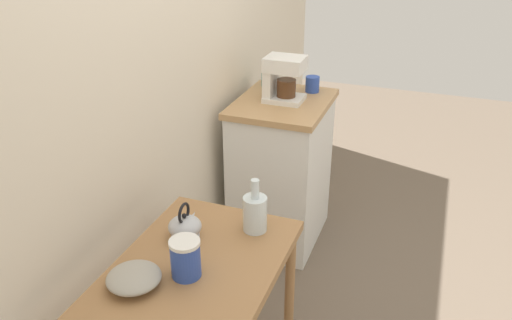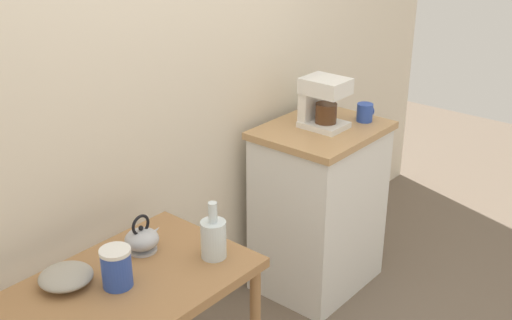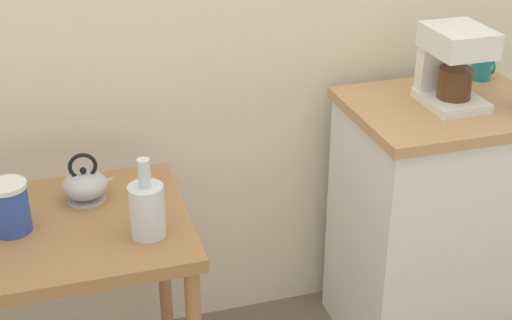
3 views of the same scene
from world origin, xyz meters
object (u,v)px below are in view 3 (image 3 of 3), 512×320
glass_carafe_vase (147,208)px  mug_dark_teal (482,67)px  canister_enamel (9,207)px  teakettle (86,185)px  coffee_maker (452,62)px

glass_carafe_vase → mug_dark_teal: size_ratio=2.61×
canister_enamel → glass_carafe_vase: bearing=-19.7°
mug_dark_teal → teakettle: bearing=-174.0°
teakettle → coffee_maker: bearing=-0.7°
teakettle → mug_dark_teal: (1.42, 0.15, 0.18)m
coffee_maker → mug_dark_teal: bearing=35.6°
teakettle → glass_carafe_vase: (0.15, -0.25, 0.03)m
teakettle → canister_enamel: teakettle is taller
mug_dark_teal → coffee_maker: bearing=-144.4°
glass_carafe_vase → canister_enamel: (-0.36, 0.13, -0.01)m
teakettle → mug_dark_teal: bearing=6.0°
coffee_maker → glass_carafe_vase: bearing=-167.5°
glass_carafe_vase → teakettle: bearing=120.9°
coffee_maker → mug_dark_teal: (0.23, 0.16, -0.10)m
glass_carafe_vase → coffee_maker: coffee_maker is taller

